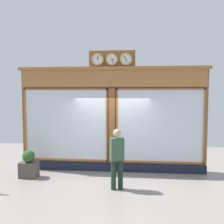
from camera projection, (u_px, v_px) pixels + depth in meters
The scene contains 5 objects.
ground_plane at pixel (101, 210), 5.63m from camera, with size 14.00×14.00×0.00m, color gray.
shop_facade at pixel (112, 119), 8.40m from camera, with size 6.39×0.42×4.07m.
pedestrian at pixel (117, 156), 6.77m from camera, with size 0.41×0.32×1.69m.
planter_box at pixel (29, 170), 7.79m from camera, with size 0.56×0.36×0.49m, color #4C4742.
planter_shrub at pixel (29, 156), 7.76m from camera, with size 0.39×0.39×0.39m, color #285623.
Camera 1 is at (-0.75, 8.20, 2.67)m, focal length 39.45 mm.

